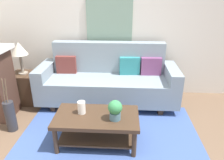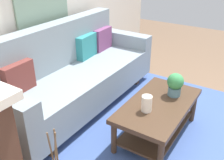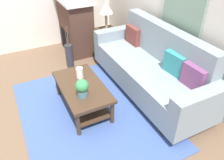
% 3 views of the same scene
% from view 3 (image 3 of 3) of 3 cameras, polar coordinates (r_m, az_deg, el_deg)
% --- Properties ---
extents(ground_plane, '(9.25, 9.25, 0.00)m').
position_cam_3_polar(ground_plane, '(3.34, -13.68, -10.84)').
color(ground_plane, brown).
extents(wall_back, '(5.25, 0.10, 2.70)m').
position_cam_3_polar(wall_back, '(3.58, 19.73, 16.84)').
color(wall_back, silver).
rests_on(wall_back, ground_plane).
extents(area_rug, '(2.54, 1.93, 0.01)m').
position_cam_3_polar(area_rug, '(3.42, -5.58, -8.33)').
color(area_rug, '#3D5693').
rests_on(area_rug, ground_plane).
extents(couch, '(2.43, 0.84, 1.08)m').
position_cam_3_polar(couch, '(3.68, 9.88, 3.07)').
color(couch, gray).
rests_on(couch, ground_plane).
extents(throw_pillow_maroon, '(0.36, 0.13, 0.32)m').
position_cam_3_polar(throw_pillow_maroon, '(4.20, 5.49, 11.32)').
color(throw_pillow_maroon, brown).
rests_on(throw_pillow_maroon, couch).
extents(throw_pillow_teal, '(0.37, 0.15, 0.32)m').
position_cam_3_polar(throw_pillow_teal, '(3.38, 15.77, 4.03)').
color(throw_pillow_teal, teal).
rests_on(throw_pillow_teal, couch).
extents(throw_pillow_plum, '(0.36, 0.13, 0.32)m').
position_cam_3_polar(throw_pillow_plum, '(3.16, 20.22, 0.77)').
color(throw_pillow_plum, '#7A4270').
rests_on(throw_pillow_plum, couch).
extents(coffee_table, '(1.10, 0.60, 0.43)m').
position_cam_3_polar(coffee_table, '(3.33, -7.63, -2.93)').
color(coffee_table, '#422D1E').
rests_on(coffee_table, ground_plane).
extents(tabletop_vase, '(0.10, 0.10, 0.17)m').
position_cam_3_polar(tabletop_vase, '(3.39, -8.31, 1.84)').
color(tabletop_vase, white).
rests_on(tabletop_vase, coffee_table).
extents(potted_plant_tabletop, '(0.18, 0.18, 0.26)m').
position_cam_3_polar(potted_plant_tabletop, '(2.97, -7.65, -1.96)').
color(potted_plant_tabletop, slate).
rests_on(potted_plant_tabletop, coffee_table).
extents(side_table, '(0.44, 0.44, 0.56)m').
position_cam_3_polar(side_table, '(4.87, -1.40, 9.70)').
color(side_table, '#422D1E').
rests_on(side_table, ground_plane).
extents(table_lamp, '(0.28, 0.28, 0.57)m').
position_cam_3_polar(table_lamp, '(4.62, -1.53, 17.77)').
color(table_lamp, gray).
rests_on(table_lamp, side_table).
extents(fireplace, '(1.02, 0.58, 1.16)m').
position_cam_3_polar(fireplace, '(4.97, -9.32, 13.62)').
color(fireplace, '#472D23').
rests_on(fireplace, ground_plane).
extents(floor_vase, '(0.15, 0.15, 0.47)m').
position_cam_3_polar(floor_vase, '(4.49, -10.85, 6.09)').
color(floor_vase, '#2D2D33').
rests_on(floor_vase, ground_plane).
extents(floor_vase_branch_a, '(0.03, 0.03, 0.36)m').
position_cam_3_polar(floor_vase_branch_a, '(4.29, -11.37, 10.84)').
color(floor_vase_branch_a, brown).
rests_on(floor_vase_branch_a, floor_vase).
extents(floor_vase_branch_b, '(0.04, 0.02, 0.36)m').
position_cam_3_polar(floor_vase_branch_b, '(4.32, -11.27, 11.03)').
color(floor_vase_branch_b, brown).
rests_on(floor_vase_branch_b, floor_vase).
extents(floor_vase_branch_c, '(0.05, 0.02, 0.36)m').
position_cam_3_polar(floor_vase_branch_c, '(4.31, -11.71, 10.93)').
color(floor_vase_branch_c, brown).
rests_on(floor_vase_branch_c, floor_vase).
extents(framed_painting, '(0.84, 0.03, 0.78)m').
position_cam_3_polar(framed_painting, '(3.58, 17.96, 18.56)').
color(framed_painting, gray).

